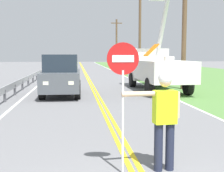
{
  "coord_description": "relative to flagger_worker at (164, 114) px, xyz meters",
  "views": [
    {
      "loc": [
        -1.08,
        -3.09,
        2.13
      ],
      "look_at": [
        -0.03,
        5.7,
        1.2
      ],
      "focal_mm": 49.04,
      "sensor_mm": 36.0,
      "label": 1
    }
  ],
  "objects": [
    {
      "name": "utility_pole_far",
      "position": [
        5.06,
        43.96,
        2.95
      ],
      "size": [
        1.8,
        0.28,
        7.63
      ],
      "color": "brown",
      "rests_on": "ground"
    },
    {
      "name": "stop_sign_paddle",
      "position": [
        -0.77,
        -0.06,
        0.66
      ],
      "size": [
        0.56,
        0.04,
        2.33
      ],
      "color": "silver",
      "rests_on": "ground"
    },
    {
      "name": "utility_pole_mid",
      "position": [
        5.54,
        28.29,
        3.55
      ],
      "size": [
        1.8,
        0.28,
        8.83
      ],
      "color": "brown",
      "rests_on": "ground"
    },
    {
      "name": "guardrail_left_shoulder",
      "position": [
        -4.7,
        12.0,
        -0.53
      ],
      "size": [
        0.1,
        32.0,
        0.71
      ],
      "color": "#9EA0A3",
      "rests_on": "ground"
    },
    {
      "name": "utility_pole_near",
      "position": [
        4.91,
        12.58,
        3.08
      ],
      "size": [
        1.8,
        0.28,
        7.9
      ],
      "color": "brown",
      "rests_on": "ground"
    },
    {
      "name": "centerline_yellow_left",
      "position": [
        -0.59,
        17.8,
        -1.04
      ],
      "size": [
        0.11,
        110.0,
        0.01
      ],
      "primitive_type": "cube",
      "color": "yellow",
      "rests_on": "ground"
    },
    {
      "name": "centerline_yellow_right",
      "position": [
        -0.41,
        17.8,
        -1.04
      ],
      "size": [
        0.11,
        110.0,
        0.01
      ],
      "primitive_type": "cube",
      "color": "yellow",
      "rests_on": "ground"
    },
    {
      "name": "edge_line_left",
      "position": [
        -4.1,
        17.8,
        -1.04
      ],
      "size": [
        0.12,
        110.0,
        0.01
      ],
      "primitive_type": "cube",
      "color": "silver",
      "rests_on": "ground"
    },
    {
      "name": "flagger_worker",
      "position": [
        0.0,
        0.0,
        0.0
      ],
      "size": [
        1.09,
        0.27,
        1.83
      ],
      "color": "#1E2338",
      "rests_on": "ground"
    },
    {
      "name": "edge_line_right",
      "position": [
        3.1,
        17.8,
        -1.04
      ],
      "size": [
        0.12,
        110.0,
        0.01
      ],
      "primitive_type": "cube",
      "color": "silver",
      "rests_on": "ground"
    },
    {
      "name": "utility_bucket_truck",
      "position": [
        3.15,
        12.42,
        0.39
      ],
      "size": [
        2.67,
        6.85,
        6.03
      ],
      "color": "white",
      "rests_on": "ground"
    },
    {
      "name": "oncoming_suv_nearest",
      "position": [
        -2.29,
        10.55,
        0.01
      ],
      "size": [
        1.98,
        4.64,
        2.1
      ],
      "color": "#4C5156",
      "rests_on": "ground"
    }
  ]
}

